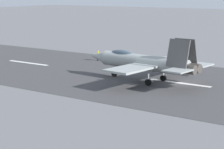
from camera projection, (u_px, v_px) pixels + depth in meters
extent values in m
plane|color=slate|center=(178.00, 83.00, 52.08)|extent=(400.00, 400.00, 0.00)
cube|color=#414042|center=(178.00, 83.00, 52.08)|extent=(240.00, 26.00, 0.02)
cube|color=white|center=(180.00, 83.00, 51.96)|extent=(8.00, 0.70, 0.00)
cube|color=white|center=(28.00, 63.00, 66.26)|extent=(8.00, 0.70, 0.00)
cylinder|color=#9CA3A1|center=(144.00, 63.00, 52.54)|extent=(12.27, 2.94, 1.87)
cone|color=#9CA3A1|center=(98.00, 57.00, 57.25)|extent=(2.93, 1.83, 1.59)
ellipsoid|color=#3F5160|center=(122.00, 54.00, 54.57)|extent=(3.68, 1.42, 1.10)
cylinder|color=#47423D|center=(186.00, 69.00, 48.21)|extent=(2.29, 1.29, 1.10)
cylinder|color=#47423D|center=(191.00, 68.00, 49.04)|extent=(2.29, 1.29, 1.10)
cube|color=#9CA3A1|center=(131.00, 69.00, 48.97)|extent=(3.92, 6.30, 0.24)
cube|color=#9CA3A1|center=(168.00, 60.00, 54.90)|extent=(3.92, 6.30, 0.24)
cube|color=#9CA3A1|center=(178.00, 70.00, 46.80)|extent=(2.64, 3.00, 0.16)
cube|color=#9CA3A1|center=(199.00, 65.00, 50.41)|extent=(2.64, 3.00, 0.16)
cube|color=#504F50|center=(178.00, 54.00, 48.21)|extent=(2.67, 1.17, 3.14)
cube|color=#504F50|center=(186.00, 52.00, 49.57)|extent=(2.67, 1.17, 3.14)
cylinder|color=silver|center=(114.00, 71.00, 55.80)|extent=(0.18, 0.18, 1.40)
cylinder|color=black|center=(114.00, 74.00, 55.86)|extent=(0.78, 0.37, 0.76)
cylinder|color=silver|center=(148.00, 80.00, 50.52)|extent=(0.18, 0.18, 1.40)
cylinder|color=black|center=(148.00, 82.00, 50.58)|extent=(0.78, 0.37, 0.76)
cylinder|color=silver|center=(163.00, 76.00, 52.93)|extent=(0.18, 0.18, 1.40)
cylinder|color=black|center=(163.00, 78.00, 52.99)|extent=(0.78, 0.37, 0.76)
cube|color=#1E2338|center=(98.00, 58.00, 68.47)|extent=(0.24, 0.36, 0.89)
cube|color=yellow|center=(98.00, 54.00, 68.35)|extent=(0.46, 0.52, 0.60)
sphere|color=tan|center=(98.00, 51.00, 68.26)|extent=(0.22, 0.22, 0.22)
cylinder|color=yellow|center=(98.00, 54.00, 68.06)|extent=(0.10, 0.10, 0.57)
cylinder|color=yellow|center=(98.00, 54.00, 68.65)|extent=(0.10, 0.10, 0.57)
cone|color=orange|center=(176.00, 61.00, 66.62)|extent=(0.44, 0.44, 0.55)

